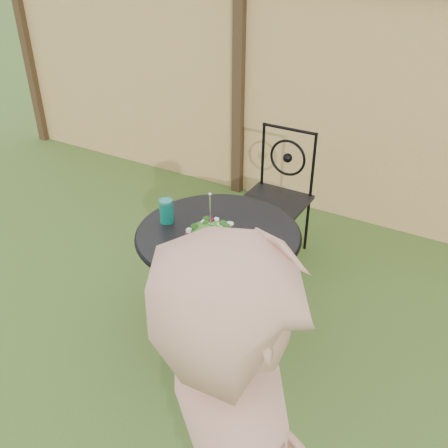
% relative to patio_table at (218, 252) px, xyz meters
% --- Properties ---
extents(ground, '(60.00, 60.00, 0.00)m').
position_rel_patio_table_xyz_m(ground, '(0.47, -0.41, -0.59)').
color(ground, '#234716').
rests_on(ground, ground).
extents(fence, '(8.00, 0.12, 1.90)m').
position_rel_patio_table_xyz_m(fence, '(0.47, 1.78, 0.36)').
color(fence, '#E1B46F').
rests_on(fence, ground).
extents(patio_table, '(0.92, 0.92, 0.72)m').
position_rel_patio_table_xyz_m(patio_table, '(0.00, 0.00, 0.00)').
color(patio_table, black).
rests_on(patio_table, ground).
extents(patio_chair, '(0.46, 0.46, 0.95)m').
position_rel_patio_table_xyz_m(patio_chair, '(-0.09, 0.98, -0.08)').
color(patio_chair, black).
rests_on(patio_chair, ground).
extents(salad_plate, '(0.27, 0.27, 0.02)m').
position_rel_patio_table_xyz_m(salad_plate, '(0.01, -0.11, 0.15)').
color(salad_plate, '#4C0A10').
rests_on(salad_plate, patio_table).
extents(salad, '(0.21, 0.21, 0.08)m').
position_rel_patio_table_xyz_m(salad, '(0.01, -0.11, 0.20)').
color(salad, '#235614').
rests_on(salad, salad_plate).
extents(fork, '(0.01, 0.01, 0.18)m').
position_rel_patio_table_xyz_m(fork, '(0.02, -0.11, 0.33)').
color(fork, silver).
rests_on(fork, salad).
extents(drinking_glass, '(0.08, 0.08, 0.14)m').
position_rel_patio_table_xyz_m(drinking_glass, '(-0.31, -0.05, 0.21)').
color(drinking_glass, '#0B816C').
rests_on(drinking_glass, patio_table).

